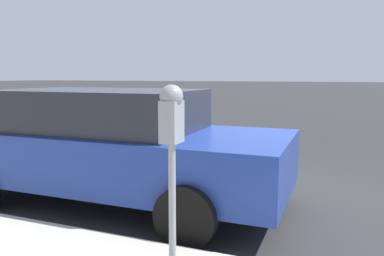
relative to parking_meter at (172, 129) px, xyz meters
The scene contains 3 objects.
ground_plane 2.90m from the parking_meter, 15.42° to the right, with size 220.00×220.00×0.00m, color #2B2B2D.
parking_meter is the anchor object (origin of this frame).
car_blue 2.21m from the parking_meter, 47.46° to the left, with size 2.08×4.64×1.51m.
Camera 1 is at (-5.22, -0.55, 1.69)m, focal length 35.00 mm.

